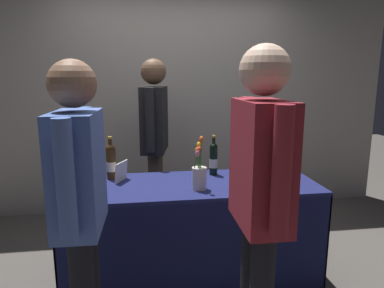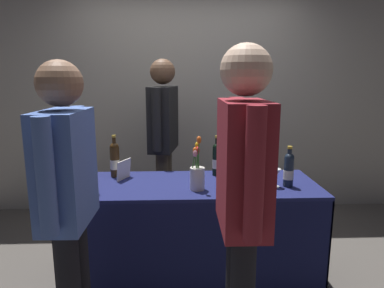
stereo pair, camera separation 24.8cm
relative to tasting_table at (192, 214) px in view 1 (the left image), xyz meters
The scene contains 15 objects.
ground_plane 0.54m from the tasting_table, ahead, with size 12.00×12.00×0.00m, color #514C47.
back_partition 1.80m from the tasting_table, 90.00° to the left, with size 5.07×0.12×2.89m, color #9E998E.
tasting_table is the anchor object (origin of this frame).
featured_wine_bottle 0.55m from the tasting_table, 32.17° to the right, with size 0.08×0.08×0.34m.
display_bottle_0 0.48m from the tasting_table, 45.21° to the left, with size 0.07×0.07×0.32m.
display_bottle_1 0.75m from the tasting_table, 161.29° to the left, with size 0.08×0.08×0.33m.
display_bottle_2 0.79m from the tasting_table, ahead, with size 0.07×0.07×0.30m.
display_bottle_3 0.68m from the tasting_table, 23.15° to the left, with size 0.07×0.07×0.31m.
wine_glass_near_vendor 0.69m from the tasting_table, ahead, with size 0.08×0.08×0.13m.
wine_glass_mid 0.78m from the tasting_table, 163.50° to the right, with size 0.07×0.07×0.13m.
flower_vase 0.38m from the tasting_table, 77.60° to the right, with size 0.10×0.10×0.39m.
brochure_stand 0.63m from the tasting_table, 166.52° to the left, with size 0.17×0.01×0.15m, color silver.
vendor_presenter 1.00m from the tasting_table, 106.48° to the left, with size 0.29×0.63×1.73m.
taster_foreground_right 1.10m from the tasting_table, 131.45° to the right, with size 0.23×0.57×1.65m.
taster_foreground_left 1.05m from the tasting_table, 77.27° to the right, with size 0.24×0.57×1.71m.
Camera 1 is at (-0.34, -2.41, 1.57)m, focal length 31.89 mm.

